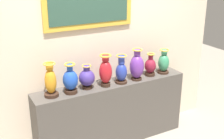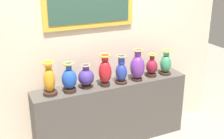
{
  "view_description": "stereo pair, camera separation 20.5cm",
  "coord_description": "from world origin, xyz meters",
  "px_view_note": "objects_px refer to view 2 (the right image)",
  "views": [
    {
      "loc": [
        -1.63,
        -2.98,
        2.26
      ],
      "look_at": [
        0.0,
        0.0,
        1.01
      ],
      "focal_mm": 47.95,
      "sensor_mm": 36.0,
      "label": 1
    },
    {
      "loc": [
        -1.45,
        -3.07,
        2.26
      ],
      "look_at": [
        0.0,
        0.0,
        1.01
      ],
      "focal_mm": 47.95,
      "sensor_mm": 36.0,
      "label": 2
    }
  ],
  "objects_px": {
    "vase_violet": "(137,67)",
    "vase_cobalt": "(121,71)",
    "vase_burgundy": "(152,67)",
    "vase_amber": "(49,80)",
    "vase_indigo": "(86,77)",
    "vase_crimson": "(105,71)",
    "vase_sapphire": "(69,79)",
    "vase_jade": "(166,64)"
  },
  "relations": [
    {
      "from": "vase_crimson",
      "to": "vase_violet",
      "type": "bearing_deg",
      "value": -0.52
    },
    {
      "from": "vase_indigo",
      "to": "vase_jade",
      "type": "relative_size",
      "value": 0.88
    },
    {
      "from": "vase_indigo",
      "to": "vase_amber",
      "type": "bearing_deg",
      "value": -179.17
    },
    {
      "from": "vase_amber",
      "to": "vase_crimson",
      "type": "height_order",
      "value": "vase_crimson"
    },
    {
      "from": "vase_jade",
      "to": "vase_sapphire",
      "type": "bearing_deg",
      "value": -179.6
    },
    {
      "from": "vase_violet",
      "to": "vase_cobalt",
      "type": "bearing_deg",
      "value": 179.71
    },
    {
      "from": "vase_cobalt",
      "to": "vase_burgundy",
      "type": "relative_size",
      "value": 1.17
    },
    {
      "from": "vase_sapphire",
      "to": "vase_indigo",
      "type": "distance_m",
      "value": 0.22
    },
    {
      "from": "vase_indigo",
      "to": "vase_crimson",
      "type": "distance_m",
      "value": 0.23
    },
    {
      "from": "vase_indigo",
      "to": "vase_cobalt",
      "type": "height_order",
      "value": "vase_cobalt"
    },
    {
      "from": "vase_sapphire",
      "to": "vase_burgundy",
      "type": "relative_size",
      "value": 1.17
    },
    {
      "from": "vase_indigo",
      "to": "vase_violet",
      "type": "distance_m",
      "value": 0.66
    },
    {
      "from": "vase_sapphire",
      "to": "vase_jade",
      "type": "distance_m",
      "value": 1.32
    },
    {
      "from": "vase_indigo",
      "to": "vase_cobalt",
      "type": "relative_size",
      "value": 0.81
    },
    {
      "from": "vase_burgundy",
      "to": "vase_amber",
      "type": "bearing_deg",
      "value": 179.96
    },
    {
      "from": "vase_amber",
      "to": "vase_sapphire",
      "type": "bearing_deg",
      "value": -4.97
    },
    {
      "from": "vase_crimson",
      "to": "vase_sapphire",
      "type": "bearing_deg",
      "value": 177.99
    },
    {
      "from": "vase_violet",
      "to": "vase_burgundy",
      "type": "xyz_separation_m",
      "value": [
        0.23,
        0.04,
        -0.05
      ]
    },
    {
      "from": "vase_sapphire",
      "to": "vase_amber",
      "type": "bearing_deg",
      "value": 175.03
    },
    {
      "from": "vase_indigo",
      "to": "vase_jade",
      "type": "height_order",
      "value": "vase_jade"
    },
    {
      "from": "vase_violet",
      "to": "vase_jade",
      "type": "relative_size",
      "value": 1.23
    },
    {
      "from": "vase_amber",
      "to": "vase_crimson",
      "type": "distance_m",
      "value": 0.66
    },
    {
      "from": "vase_cobalt",
      "to": "vase_crimson",
      "type": "bearing_deg",
      "value": 179.25
    },
    {
      "from": "vase_indigo",
      "to": "vase_burgundy",
      "type": "distance_m",
      "value": 0.9
    },
    {
      "from": "vase_crimson",
      "to": "vase_burgundy",
      "type": "xyz_separation_m",
      "value": [
        0.67,
        0.03,
        -0.06
      ]
    },
    {
      "from": "vase_cobalt",
      "to": "vase_burgundy",
      "type": "distance_m",
      "value": 0.46
    },
    {
      "from": "vase_cobalt",
      "to": "vase_jade",
      "type": "relative_size",
      "value": 1.09
    },
    {
      "from": "vase_amber",
      "to": "vase_cobalt",
      "type": "height_order",
      "value": "vase_amber"
    },
    {
      "from": "vase_violet",
      "to": "vase_crimson",
      "type": "bearing_deg",
      "value": 179.48
    },
    {
      "from": "vase_violet",
      "to": "vase_burgundy",
      "type": "distance_m",
      "value": 0.24
    },
    {
      "from": "vase_sapphire",
      "to": "vase_violet",
      "type": "bearing_deg",
      "value": -1.27
    },
    {
      "from": "vase_amber",
      "to": "vase_burgundy",
      "type": "height_order",
      "value": "vase_amber"
    },
    {
      "from": "vase_indigo",
      "to": "vase_violet",
      "type": "xyz_separation_m",
      "value": [
        0.66,
        -0.04,
        0.05
      ]
    },
    {
      "from": "vase_amber",
      "to": "vase_burgundy",
      "type": "bearing_deg",
      "value": -0.04
    },
    {
      "from": "vase_crimson",
      "to": "vase_burgundy",
      "type": "distance_m",
      "value": 0.68
    },
    {
      "from": "vase_cobalt",
      "to": "vase_violet",
      "type": "xyz_separation_m",
      "value": [
        0.22,
        -0.0,
        0.03
      ]
    },
    {
      "from": "vase_burgundy",
      "to": "vase_sapphire",
      "type": "bearing_deg",
      "value": -179.04
    },
    {
      "from": "vase_sapphire",
      "to": "vase_burgundy",
      "type": "height_order",
      "value": "vase_sapphire"
    },
    {
      "from": "vase_sapphire",
      "to": "vase_indigo",
      "type": "bearing_deg",
      "value": 6.86
    },
    {
      "from": "vase_burgundy",
      "to": "vase_violet",
      "type": "bearing_deg",
      "value": -170.85
    },
    {
      "from": "vase_jade",
      "to": "vase_violet",
      "type": "bearing_deg",
      "value": -176.32
    },
    {
      "from": "vase_violet",
      "to": "vase_jade",
      "type": "height_order",
      "value": "vase_violet"
    }
  ]
}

